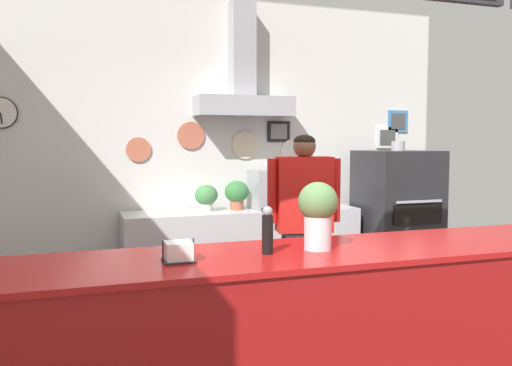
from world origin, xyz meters
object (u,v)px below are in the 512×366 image
at_px(shop_worker, 304,231).
at_px(basil_vase, 318,213).
at_px(potted_thyme, 206,196).
at_px(napkin_holder, 178,253).
at_px(potted_oregano, 237,193).
at_px(pepper_grinder, 268,230).
at_px(pizza_oven, 397,221).
at_px(espresso_machine, 277,190).

xyz_separation_m(shop_worker, basil_vase, (-0.50, -1.32, 0.34)).
xyz_separation_m(potted_thyme, napkin_holder, (-0.73, -2.57, 0.01)).
height_order(potted_oregano, pepper_grinder, pepper_grinder).
distance_m(shop_worker, napkin_holder, 1.85).
relative_size(shop_worker, potted_oregano, 5.62).
distance_m(pizza_oven, basil_vase, 3.07).
bearing_deg(espresso_machine, basil_vase, -106.16).
bearing_deg(potted_thyme, basil_vase, -89.78).
relative_size(pizza_oven, potted_oregano, 5.45).
height_order(espresso_machine, basil_vase, basil_vase).
bearing_deg(potted_oregano, potted_thyme, -175.01).
relative_size(pizza_oven, basil_vase, 4.45).
relative_size(shop_worker, basil_vase, 4.59).
distance_m(espresso_machine, pepper_grinder, 2.71).
distance_m(pizza_oven, potted_oregano, 1.74).
bearing_deg(potted_oregano, napkin_holder, -112.06).
height_order(shop_worker, potted_oregano, shop_worker).
xyz_separation_m(potted_oregano, basil_vase, (-0.31, -2.56, 0.14)).
relative_size(espresso_machine, potted_oregano, 1.82).
bearing_deg(pizza_oven, basil_vase, -131.16).
distance_m(shop_worker, potted_thyme, 1.32).
height_order(shop_worker, pepper_grinder, shop_worker).
distance_m(shop_worker, basil_vase, 1.45).
bearing_deg(espresso_machine, shop_worker, -100.74).
height_order(shop_worker, napkin_holder, shop_worker).
distance_m(shop_worker, pepper_grinder, 1.57).
relative_size(shop_worker, napkin_holder, 10.61).
bearing_deg(pizza_oven, pepper_grinder, -134.80).
xyz_separation_m(espresso_machine, napkin_holder, (-1.47, -2.54, -0.04)).
bearing_deg(napkin_holder, shop_worker, 47.54).
distance_m(napkin_holder, basil_vase, 0.76).
distance_m(potted_oregano, basil_vase, 2.58).
bearing_deg(potted_oregano, pizza_oven, -9.30).
bearing_deg(basil_vase, potted_oregano, 83.09).
xyz_separation_m(shop_worker, napkin_holder, (-1.24, -1.36, 0.19)).
bearing_deg(espresso_machine, pizza_oven, -9.99).
height_order(napkin_holder, basil_vase, basil_vase).
bearing_deg(espresso_machine, napkin_holder, -119.99).
height_order(pepper_grinder, basil_vase, basil_vase).
bearing_deg(napkin_holder, pizza_oven, 40.30).
bearing_deg(basil_vase, pepper_grinder, -177.32).
relative_size(shop_worker, espresso_machine, 3.09).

